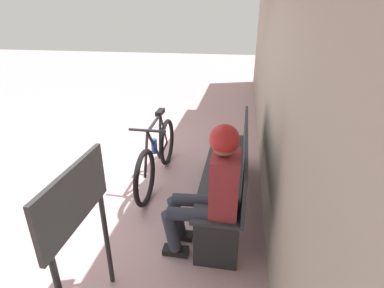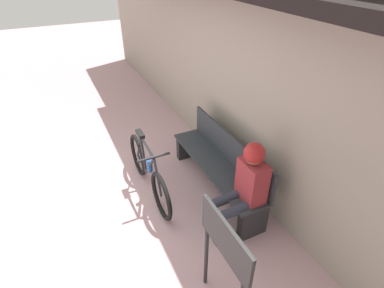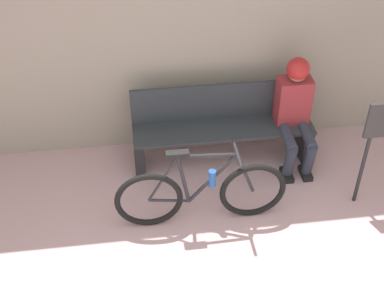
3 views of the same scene
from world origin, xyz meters
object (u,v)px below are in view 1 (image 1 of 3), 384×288
Objects in this scene: park_bench_near at (230,171)px; signboard at (78,214)px; person_seated at (213,184)px; bicycle at (157,156)px.

park_bench_near is 1.74m from signboard.
park_bench_near is 0.78m from person_seated.
bicycle is at bearing -144.02° from person_seated.
bicycle is at bearing -178.20° from signboard.
signboard is (1.81, 0.06, 0.50)m from bicycle.
bicycle is 1.34× the size of person_seated.
bicycle is 1.36m from person_seated.
person_seated reaches higher than park_bench_near.
signboard reaches higher than bicycle.
person_seated is 1.05m from signboard.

